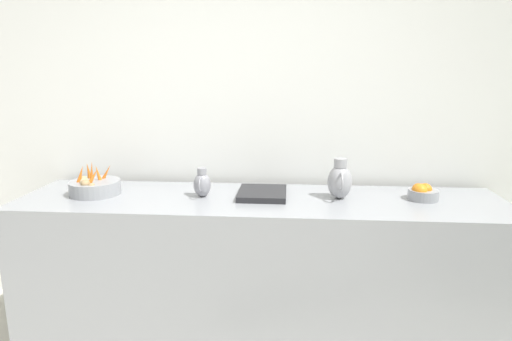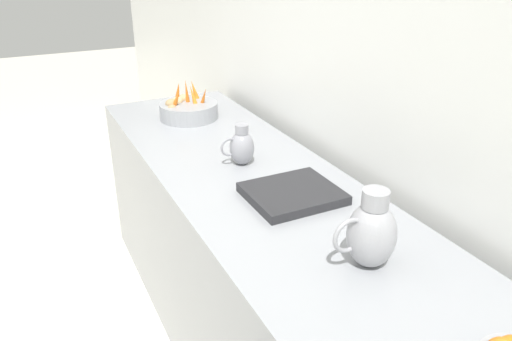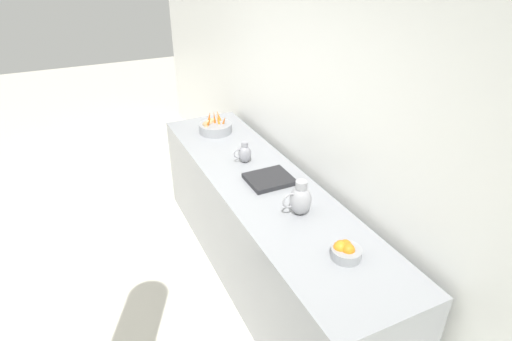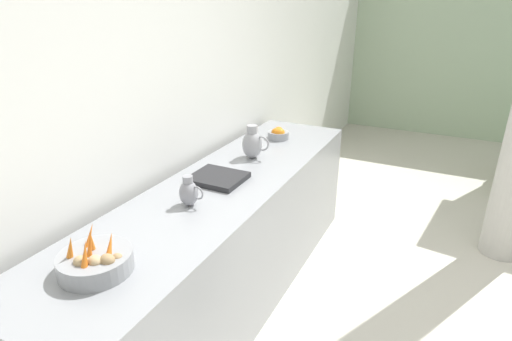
% 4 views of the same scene
% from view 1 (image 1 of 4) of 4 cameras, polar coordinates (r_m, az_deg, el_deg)
% --- Properties ---
extents(tile_wall_left, '(0.10, 9.07, 3.00)m').
position_cam_1_polar(tile_wall_left, '(3.09, 10.67, 8.93)').
color(tile_wall_left, white).
rests_on(tile_wall_left, ground_plane).
extents(prep_counter, '(0.73, 3.02, 0.93)m').
position_cam_1_polar(prep_counter, '(2.87, 0.58, -12.60)').
color(prep_counter, gray).
rests_on(prep_counter, ground_plane).
extents(vegetable_colander, '(0.32, 0.32, 0.22)m').
position_cam_1_polar(vegetable_colander, '(2.97, -20.50, -1.98)').
color(vegetable_colander, gray).
rests_on(vegetable_colander, prep_counter).
extents(orange_bowl, '(0.18, 0.18, 0.10)m').
position_cam_1_polar(orange_bowl, '(2.85, 21.00, -2.68)').
color(orange_bowl, gray).
rests_on(orange_bowl, prep_counter).
extents(metal_pitcher_tall, '(0.21, 0.15, 0.25)m').
position_cam_1_polar(metal_pitcher_tall, '(2.72, 10.96, -1.32)').
color(metal_pitcher_tall, '#939399').
rests_on(metal_pitcher_tall, prep_counter).
extents(metal_pitcher_short, '(0.16, 0.11, 0.18)m').
position_cam_1_polar(metal_pitcher_short, '(2.74, -7.10, -1.75)').
color(metal_pitcher_short, gray).
rests_on(metal_pitcher_short, prep_counter).
extents(counter_sink_basin, '(0.34, 0.30, 0.04)m').
position_cam_1_polar(counter_sink_basin, '(2.75, 0.85, -3.02)').
color(counter_sink_basin, '#232326').
rests_on(counter_sink_basin, prep_counter).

